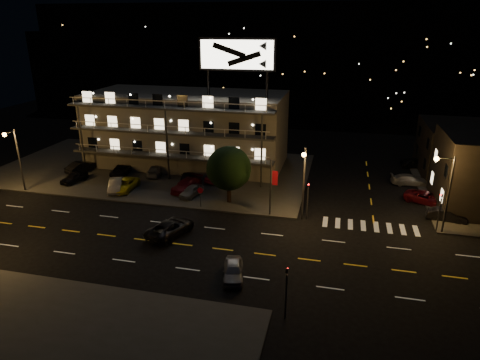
% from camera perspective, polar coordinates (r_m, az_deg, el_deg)
% --- Properties ---
extents(ground, '(140.00, 140.00, 0.00)m').
position_cam_1_polar(ground, '(40.90, -5.05, -8.87)').
color(ground, black).
rests_on(ground, ground).
extents(curb_nw, '(44.00, 24.00, 0.15)m').
position_cam_1_polar(curb_nw, '(62.82, -11.49, 1.47)').
color(curb_nw, '#383836').
rests_on(curb_nw, ground).
extents(motel, '(28.00, 13.80, 18.10)m').
position_cam_1_polar(motel, '(63.29, -7.00, 6.83)').
color(motel, gray).
rests_on(motel, ground).
extents(side_bldg_back, '(14.06, 12.00, 7.00)m').
position_cam_1_polar(side_bldg_back, '(66.45, 28.97, 3.42)').
color(side_bldg_back, black).
rests_on(side_bldg_back, ground).
extents(hill_backdrop, '(120.00, 25.00, 24.00)m').
position_cam_1_polar(hill_backdrop, '(104.41, 3.82, 15.62)').
color(hill_backdrop, black).
rests_on(hill_backdrop, ground).
extents(streetlight_nw, '(0.44, 1.92, 8.00)m').
position_cam_1_polar(streetlight_nw, '(58.20, -27.67, 3.06)').
color(streetlight_nw, '#2D2D30').
rests_on(streetlight_nw, ground).
extents(streetlight_nc, '(0.44, 1.92, 8.00)m').
position_cam_1_polar(streetlight_nc, '(44.41, 8.49, 0.42)').
color(streetlight_nc, '#2D2D30').
rests_on(streetlight_nc, ground).
extents(streetlight_ne, '(1.92, 0.44, 8.00)m').
position_cam_1_polar(streetlight_ne, '(45.82, 25.75, -0.81)').
color(streetlight_ne, '#2D2D30').
rests_on(streetlight_ne, ground).
extents(signal_nw, '(0.20, 0.27, 4.60)m').
position_cam_1_polar(signal_nw, '(45.75, 9.03, -2.22)').
color(signal_nw, '#2D2D30').
rests_on(signal_nw, ground).
extents(signal_sw, '(0.20, 0.27, 4.60)m').
position_cam_1_polar(signal_sw, '(30.74, 6.19, -14.08)').
color(signal_sw, '#2D2D30').
rests_on(signal_sw, ground).
extents(signal_ne, '(0.27, 0.20, 4.60)m').
position_cam_1_polar(signal_ne, '(46.80, 25.10, -3.45)').
color(signal_ne, '#2D2D30').
rests_on(signal_ne, ground).
extents(banner_north, '(0.83, 0.16, 6.40)m').
position_cam_1_polar(banner_north, '(45.75, 4.20, -0.85)').
color(banner_north, '#2D2D30').
rests_on(banner_north, ground).
extents(stop_sign, '(0.91, 0.11, 2.61)m').
position_cam_1_polar(stop_sign, '(48.37, -5.31, -1.87)').
color(stop_sign, '#2D2D30').
rests_on(stop_sign, ground).
extents(tree, '(5.30, 5.11, 6.68)m').
position_cam_1_polar(tree, '(48.75, -1.55, 1.41)').
color(tree, black).
rests_on(tree, curb_nw).
extents(lot_car_0, '(2.47, 4.15, 1.32)m').
position_cam_1_polar(lot_car_0, '(60.13, -21.23, 0.35)').
color(lot_car_0, black).
rests_on(lot_car_0, curb_nw).
extents(lot_car_1, '(3.02, 4.66, 1.45)m').
position_cam_1_polar(lot_car_1, '(55.36, -16.22, -0.65)').
color(lot_car_1, gray).
rests_on(lot_car_1, curb_nw).
extents(lot_car_2, '(2.25, 4.84, 1.34)m').
position_cam_1_polar(lot_car_2, '(55.28, -15.12, -0.63)').
color(lot_car_2, yellow).
rests_on(lot_car_2, curb_nw).
extents(lot_car_3, '(3.25, 5.29, 1.43)m').
position_cam_1_polar(lot_car_3, '(53.64, -7.14, -0.65)').
color(lot_car_3, '#5F0D16').
rests_on(lot_car_3, curb_nw).
extents(lot_car_4, '(2.39, 3.99, 1.27)m').
position_cam_1_polar(lot_car_4, '(51.89, -6.51, -1.45)').
color(lot_car_4, gray).
rests_on(lot_car_4, curb_nw).
extents(lot_car_5, '(2.76, 4.81, 1.50)m').
position_cam_1_polar(lot_car_5, '(63.88, -20.42, 1.67)').
color(lot_car_5, black).
rests_on(lot_car_5, curb_nw).
extents(lot_car_6, '(3.12, 5.13, 1.33)m').
position_cam_1_polar(lot_car_6, '(61.26, -15.50, 1.37)').
color(lot_car_6, black).
rests_on(lot_car_6, curb_nw).
extents(lot_car_7, '(2.72, 4.83, 1.32)m').
position_cam_1_polar(lot_car_7, '(59.79, -11.23, 1.27)').
color(lot_car_7, gray).
rests_on(lot_car_7, curb_nw).
extents(lot_car_8, '(2.73, 4.72, 1.51)m').
position_cam_1_polar(lot_car_8, '(56.12, -7.02, 0.35)').
color(lot_car_8, black).
rests_on(lot_car_8, curb_nw).
extents(lot_car_9, '(2.14, 4.13, 1.30)m').
position_cam_1_polar(lot_car_9, '(56.33, -3.26, 0.43)').
color(lot_car_9, '#5F0D16').
rests_on(lot_car_9, curb_nw).
extents(side_car_0, '(4.21, 2.07, 1.33)m').
position_cam_1_polar(side_car_0, '(50.51, 25.85, -4.24)').
color(side_car_0, black).
rests_on(side_car_0, ground).
extents(side_car_1, '(5.41, 4.12, 1.37)m').
position_cam_1_polar(side_car_1, '(54.36, 23.60, -2.19)').
color(side_car_1, '#5F0D16').
rests_on(side_car_1, ground).
extents(side_car_2, '(4.88, 2.54, 1.35)m').
position_cam_1_polar(side_car_2, '(59.75, 21.63, 0.04)').
color(side_car_2, gray).
rests_on(side_car_2, ground).
extents(side_car_3, '(4.62, 2.55, 1.49)m').
position_cam_1_polar(side_car_3, '(67.15, 22.46, 2.13)').
color(side_car_3, black).
rests_on(side_car_3, ground).
extents(road_car_east, '(2.48, 4.27, 1.37)m').
position_cam_1_polar(road_car_east, '(35.97, -0.91, -11.94)').
color(road_car_east, gray).
rests_on(road_car_east, ground).
extents(road_car_west, '(4.20, 6.07, 1.54)m').
position_cam_1_polar(road_car_west, '(43.13, -9.24, -6.30)').
color(road_car_west, black).
rests_on(road_car_west, ground).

